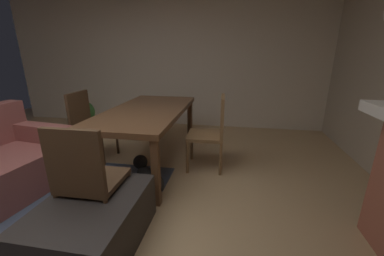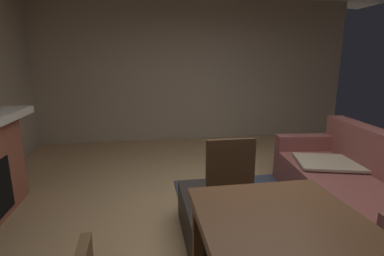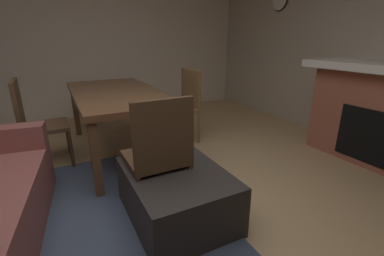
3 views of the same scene
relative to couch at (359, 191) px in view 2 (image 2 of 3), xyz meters
name	(u,v)px [view 2 (image 2 of 3)]	position (x,y,z in m)	size (l,w,h in m)	color
floor	(249,227)	(-0.02, -1.14, -0.31)	(8.25, 8.25, 0.00)	tan
wall_left	(192,71)	(-3.46, -1.14, 1.09)	(0.12, 6.54, 2.80)	#B7A893
area_rug	(290,228)	(0.07, -0.76, -0.30)	(2.60, 2.00, 0.01)	#3D475B
couch	(359,191)	(0.00, 0.00, 0.00)	(2.35, 1.17, 0.87)	#8C4C47
ottoman_coffee_table	(220,217)	(0.07, -1.46, -0.12)	(0.90, 0.67, 0.38)	#2D2826
tv_remote	(224,202)	(0.16, -1.46, 0.09)	(0.05, 0.16, 0.02)	black
dining_chair_west	(234,188)	(0.18, -1.38, 0.21)	(0.44, 0.44, 0.93)	#513823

